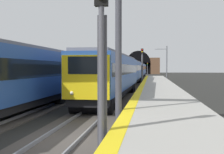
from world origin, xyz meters
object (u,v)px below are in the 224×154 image
object	(u,v)px
railway_signal_mid	(142,64)
railway_signal_far	(147,67)
catenary_mast_far	(166,63)
train_main_approaching	(133,71)
train_adjacent_platform	(60,73)
overhead_signal_gantry	(26,10)
catenary_mast_near	(167,63)
railway_signal_near	(102,57)

from	to	relation	value
railway_signal_mid	railway_signal_far	size ratio (longest dim) A/B	1.21
railway_signal_far	catenary_mast_far	size ratio (longest dim) A/B	0.67
train_main_approaching	railway_signal_far	distance (m)	50.57
train_main_approaching	railway_signal_far	bearing A→B (deg)	179.08
train_adjacent_platform	railway_signal_mid	size ratio (longest dim) A/B	6.54
overhead_signal_gantry	catenary_mast_near	size ratio (longest dim) A/B	1.22
train_adjacent_platform	catenary_mast_near	bearing A→B (deg)	162.99
railway_signal_mid	railway_signal_far	world-z (taller)	railway_signal_mid
train_main_approaching	catenary_mast_near	bearing A→B (deg)	123.61
train_main_approaching	railway_signal_mid	size ratio (longest dim) A/B	13.75
catenary_mast_far	train_adjacent_platform	bearing A→B (deg)	162.59
railway_signal_mid	catenary_mast_near	xyz separation A→B (m)	(13.50, -4.40, 0.32)
train_main_approaching	overhead_signal_gantry	distance (m)	42.46
train_adjacent_platform	railway_signal_near	distance (m)	17.43
train_adjacent_platform	overhead_signal_gantry	world-z (taller)	overhead_signal_gantry
overhead_signal_gantry	catenary_mast_far	distance (m)	47.09
railway_signal_near	overhead_signal_gantry	distance (m)	6.36
overhead_signal_gantry	catenary_mast_far	world-z (taller)	overhead_signal_gantry
railway_signal_mid	catenary_mast_near	bearing A→B (deg)	161.96
railway_signal_far	train_main_approaching	bearing A→B (deg)	-2.16
train_main_approaching	catenary_mast_far	distance (m)	7.58
train_main_approaching	railway_signal_mid	bearing A→B (deg)	12.60
train_adjacent_platform	railway_signal_near	bearing A→B (deg)	21.97
railway_signal_near	railway_signal_mid	xyz separation A→B (m)	(37.03, 0.00, 0.24)
railway_signal_mid	catenary_mast_far	bearing A→B (deg)	162.03
railway_signal_near	railway_signal_far	world-z (taller)	railway_signal_near
railway_signal_near	overhead_signal_gantry	bearing A→B (deg)	-135.63
train_main_approaching	catenary_mast_far	bearing A→B (deg)	123.69
railway_signal_near	overhead_signal_gantry	world-z (taller)	overhead_signal_gantry
catenary_mast_near	catenary_mast_far	xyz separation A→B (m)	(-0.00, 0.02, 0.01)
railway_signal_mid	catenary_mast_far	xyz separation A→B (m)	(13.50, -4.38, 0.33)
train_main_approaching	catenary_mast_far	world-z (taller)	catenary_mast_far
railway_signal_near	railway_signal_mid	size ratio (longest dim) A/B	0.92
train_adjacent_platform	overhead_signal_gantry	distance (m)	12.53
train_main_approaching	railway_signal_far	world-z (taller)	railway_signal_far
train_main_approaching	catenary_mast_far	xyz separation A→B (m)	(4.00, -6.29, 1.41)
catenary_mast_far	railway_signal_far	bearing A→B (deg)	5.37
train_adjacent_platform	catenary_mast_far	bearing A→B (deg)	163.02
train_adjacent_platform	overhead_signal_gantry	xyz separation A→B (m)	(-11.95, -2.24, 3.04)
train_adjacent_platform	railway_signal_mid	bearing A→B (deg)	163.37
catenary_mast_near	railway_signal_near	bearing A→B (deg)	175.03
overhead_signal_gantry	railway_signal_far	bearing A→B (deg)	-2.56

